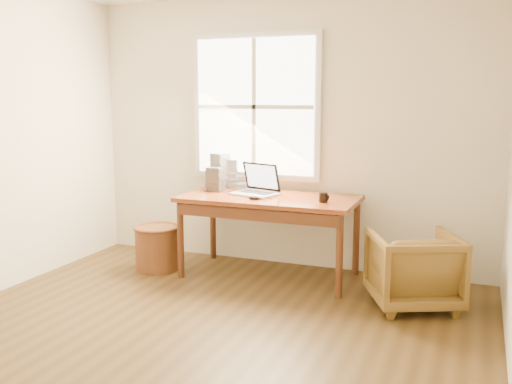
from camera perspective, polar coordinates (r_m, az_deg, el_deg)
room_shell at (r=3.65m, az=-7.88°, el=4.22°), size 4.04×4.54×2.64m
desk at (r=5.20m, az=1.34°, el=-0.66°), size 1.60×0.80×0.04m
armchair at (r=4.71m, az=15.46°, el=-7.48°), size 0.86×0.87×0.60m
wicker_stool at (r=5.59m, az=-9.87°, el=-5.57°), size 0.53×0.53×0.41m
laptop at (r=5.23m, az=-0.14°, el=1.24°), size 0.49×0.50×0.29m
mouse at (r=5.03m, az=-0.21°, el=-0.58°), size 0.11×0.08×0.03m
coffee_mug at (r=4.94m, az=6.73°, el=-0.54°), size 0.08×0.08×0.08m
cd_stack_a at (r=5.63m, az=-2.62°, el=1.84°), size 0.18×0.17×0.29m
cd_stack_b at (r=5.50m, az=-4.10°, el=1.28°), size 0.15×0.13×0.23m
cd_stack_c at (r=5.62m, az=-3.59°, el=2.07°), size 0.19×0.19×0.35m
cd_stack_d at (r=5.66m, az=-1.66°, el=1.27°), size 0.17×0.16×0.17m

